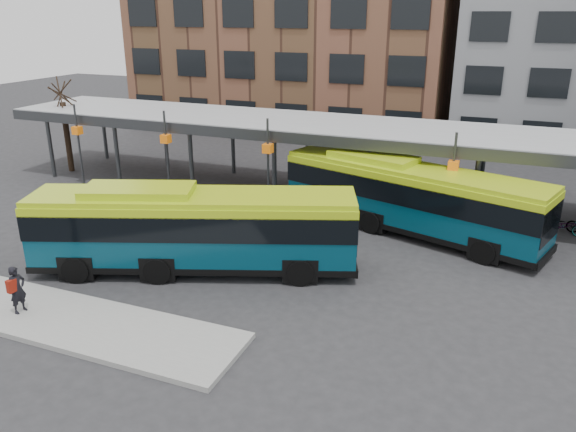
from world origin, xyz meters
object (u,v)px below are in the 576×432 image
Objects in this scene: tree at (67,134)px; bus_front at (193,228)px; pedestrian at (17,289)px; bus_rear at (409,195)px.

tree reaches higher than bus_front.
bus_rear is at bearing -33.44° from pedestrian.
bus_rear is 16.61m from pedestrian.
pedestrian is (-10.60, -12.76, -0.76)m from bus_rear.
pedestrian is (-3.56, -5.43, -0.78)m from bus_front.
bus_rear is 7.60× the size of pedestrian.
tree is 0.44× the size of bus_rear.
bus_rear is at bearing 25.73° from bus_front.
pedestrian is at bearing -143.71° from bus_front.
tree is 22.33m from bus_rear.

